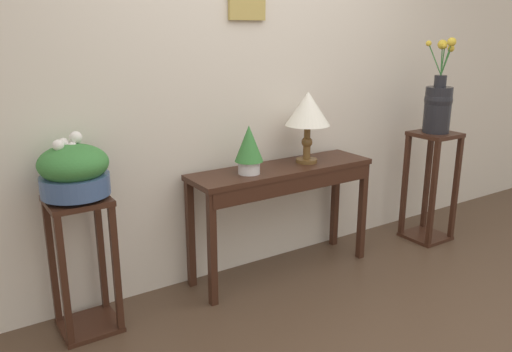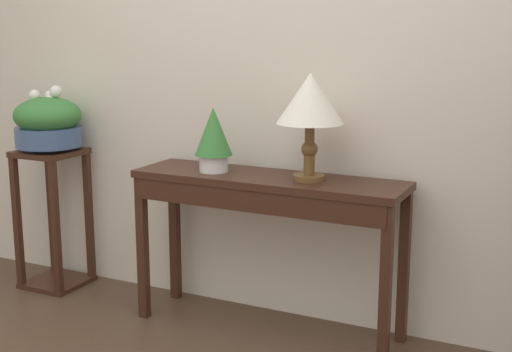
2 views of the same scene
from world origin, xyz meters
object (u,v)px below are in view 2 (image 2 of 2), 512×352
at_px(console_table, 266,201).
at_px(planter_bowl_wide_left, 48,122).
at_px(table_lamp, 310,102).
at_px(pedestal_stand_left, 54,219).
at_px(potted_plant_on_console, 213,137).

xyz_separation_m(console_table, planter_bowl_wide_left, (-1.33, 0.04, 0.28)).
xyz_separation_m(console_table, table_lamp, (0.20, 0.02, 0.46)).
bearing_deg(table_lamp, console_table, -173.63).
height_order(console_table, pedestal_stand_left, pedestal_stand_left).
bearing_deg(pedestal_stand_left, planter_bowl_wide_left, 108.83).
distance_m(console_table, table_lamp, 0.51).
relative_size(potted_plant_on_console, planter_bowl_wide_left, 0.86).
bearing_deg(console_table, table_lamp, 6.37).
bearing_deg(pedestal_stand_left, console_table, -1.55).
height_order(table_lamp, planter_bowl_wide_left, table_lamp).
bearing_deg(potted_plant_on_console, pedestal_stand_left, 178.00).
height_order(table_lamp, potted_plant_on_console, table_lamp).
distance_m(table_lamp, potted_plant_on_console, 0.51).
relative_size(pedestal_stand_left, planter_bowl_wide_left, 2.17).
relative_size(table_lamp, planter_bowl_wide_left, 1.34).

